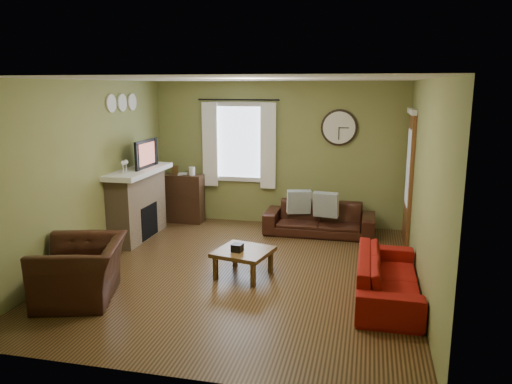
% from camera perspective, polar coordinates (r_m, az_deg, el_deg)
% --- Properties ---
extents(floor, '(4.60, 5.20, 0.00)m').
position_cam_1_polar(floor, '(6.97, -1.55, -9.11)').
color(floor, '#4A331B').
rests_on(floor, ground).
extents(ceiling, '(4.60, 5.20, 0.00)m').
position_cam_1_polar(ceiling, '(6.50, -1.68, 12.78)').
color(ceiling, white).
rests_on(ceiling, ground).
extents(wall_left, '(0.00, 5.20, 2.60)m').
position_cam_1_polar(wall_left, '(7.52, -18.86, 2.09)').
color(wall_left, olive).
rests_on(wall_left, ground).
extents(wall_right, '(0.00, 5.20, 2.60)m').
position_cam_1_polar(wall_right, '(6.45, 18.59, 0.54)').
color(wall_right, olive).
rests_on(wall_right, ground).
extents(wall_back, '(4.60, 0.00, 2.60)m').
position_cam_1_polar(wall_back, '(9.13, 2.46, 4.38)').
color(wall_back, olive).
rests_on(wall_back, ground).
extents(wall_front, '(4.60, 0.00, 2.60)m').
position_cam_1_polar(wall_front, '(4.22, -10.48, -4.92)').
color(wall_front, olive).
rests_on(wall_front, ground).
extents(fireplace, '(0.40, 1.40, 1.10)m').
position_cam_1_polar(fireplace, '(8.56, -13.37, -1.57)').
color(fireplace, '#9B8362').
rests_on(fireplace, floor).
extents(firebox, '(0.04, 0.60, 0.55)m').
position_cam_1_polar(firebox, '(8.54, -12.15, -3.27)').
color(firebox, black).
rests_on(firebox, fireplace).
extents(mantel, '(0.58, 1.60, 0.08)m').
position_cam_1_polar(mantel, '(8.43, -13.39, 2.32)').
color(mantel, white).
rests_on(mantel, fireplace).
extents(tv, '(0.08, 0.60, 0.35)m').
position_cam_1_polar(tv, '(8.52, -12.89, 3.91)').
color(tv, black).
rests_on(tv, mantel).
extents(tv_screen, '(0.02, 0.62, 0.36)m').
position_cam_1_polar(tv_screen, '(8.48, -12.42, 4.27)').
color(tv_screen, '#994C3F').
rests_on(tv_screen, mantel).
extents(medallion_left, '(0.28, 0.28, 0.03)m').
position_cam_1_polar(medallion_left, '(8.11, -16.22, 9.70)').
color(medallion_left, white).
rests_on(medallion_left, wall_left).
extents(medallion_mid, '(0.28, 0.28, 0.03)m').
position_cam_1_polar(medallion_mid, '(8.41, -15.06, 9.83)').
color(medallion_mid, white).
rests_on(medallion_mid, wall_left).
extents(medallion_right, '(0.28, 0.28, 0.03)m').
position_cam_1_polar(medallion_right, '(8.72, -13.98, 9.95)').
color(medallion_right, white).
rests_on(medallion_right, wall_left).
extents(window_pane, '(1.00, 0.02, 1.30)m').
position_cam_1_polar(window_pane, '(9.23, -1.84, 5.72)').
color(window_pane, silver).
rests_on(window_pane, wall_back).
extents(curtain_rod, '(0.03, 0.03, 1.50)m').
position_cam_1_polar(curtain_rod, '(9.08, -2.04, 10.49)').
color(curtain_rod, black).
rests_on(curtain_rod, wall_back).
extents(curtain_left, '(0.28, 0.04, 1.55)m').
position_cam_1_polar(curtain_left, '(9.30, -5.29, 5.41)').
color(curtain_left, white).
rests_on(curtain_left, wall_back).
extents(curtain_right, '(0.28, 0.04, 1.55)m').
position_cam_1_polar(curtain_right, '(9.02, 1.39, 5.26)').
color(curtain_right, white).
rests_on(curtain_right, wall_back).
extents(wall_clock, '(0.64, 0.06, 0.64)m').
position_cam_1_polar(wall_clock, '(8.89, 9.48, 7.27)').
color(wall_clock, white).
rests_on(wall_clock, wall_back).
extents(door, '(0.05, 0.90, 2.10)m').
position_cam_1_polar(door, '(8.30, 17.08, 1.34)').
color(door, brown).
rests_on(door, floor).
extents(bookshelf, '(0.76, 0.32, 0.90)m').
position_cam_1_polar(bookshelf, '(9.44, -8.34, -0.72)').
color(bookshelf, '#321E12').
rests_on(bookshelf, floor).
extents(book, '(0.24, 0.28, 0.02)m').
position_cam_1_polar(book, '(9.36, -8.93, 2.34)').
color(book, brown).
rests_on(book, bookshelf).
extents(sofa_brown, '(1.87, 0.73, 0.55)m').
position_cam_1_polar(sofa_brown, '(8.66, 7.25, -3.06)').
color(sofa_brown, black).
rests_on(sofa_brown, floor).
extents(pillow_left, '(0.44, 0.20, 0.42)m').
position_cam_1_polar(pillow_left, '(8.50, 7.98, -1.44)').
color(pillow_left, '#8C999B').
rests_on(pillow_left, sofa_brown).
extents(pillow_right, '(0.43, 0.23, 0.41)m').
position_cam_1_polar(pillow_right, '(8.66, 4.93, -1.12)').
color(pillow_right, '#8C999B').
rests_on(pillow_right, sofa_brown).
extents(sofa_red, '(0.72, 1.84, 0.54)m').
position_cam_1_polar(sofa_red, '(6.28, 14.85, -9.34)').
color(sofa_red, maroon).
rests_on(sofa_red, floor).
extents(armchair, '(1.23, 1.32, 0.71)m').
position_cam_1_polar(armchair, '(6.38, -19.37, -8.47)').
color(armchair, black).
rests_on(armchair, floor).
extents(coffee_table, '(0.82, 0.82, 0.37)m').
position_cam_1_polar(coffee_table, '(6.77, -1.43, -8.10)').
color(coffee_table, brown).
rests_on(coffee_table, floor).
extents(tissue_box, '(0.15, 0.15, 0.10)m').
position_cam_1_polar(tissue_box, '(6.64, -2.15, -6.55)').
color(tissue_box, black).
rests_on(tissue_box, coffee_table).
extents(wine_glass_a, '(0.07, 0.07, 0.20)m').
position_cam_1_polar(wine_glass_a, '(7.94, -14.95, 2.69)').
color(wine_glass_a, white).
rests_on(wine_glass_a, mantel).
extents(wine_glass_b, '(0.07, 0.07, 0.21)m').
position_cam_1_polar(wine_glass_b, '(8.03, -14.62, 2.83)').
color(wine_glass_b, white).
rests_on(wine_glass_b, mantel).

